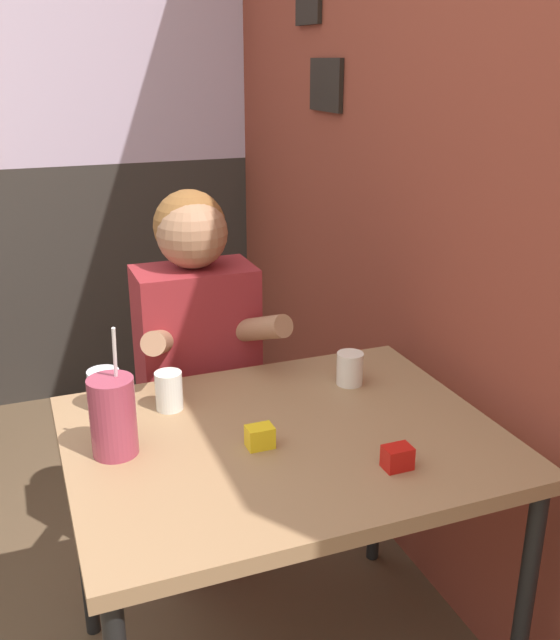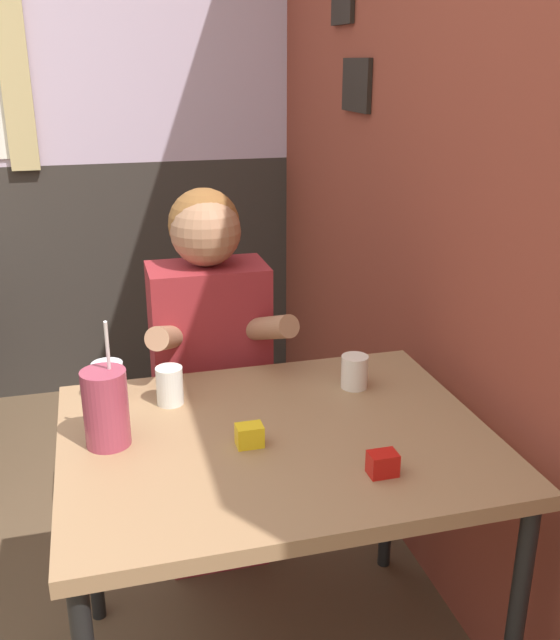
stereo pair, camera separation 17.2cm
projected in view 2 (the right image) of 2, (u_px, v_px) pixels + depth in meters
brick_wall_right at (391, 123)px, 2.30m from camera, size 0.08×4.32×2.70m
main_table at (276, 459)px, 1.67m from camera, size 0.98×0.78×0.73m
person_seated at (211, 380)px, 2.15m from camera, size 0.42×0.40×1.21m
cocktail_pitcher at (106, 408)px, 1.57m from camera, size 0.10×0.10×0.30m
glass_near_pitcher at (108, 381)px, 1.79m from camera, size 0.08×0.08×0.10m
glass_center at (170, 386)px, 1.77m from camera, size 0.07×0.07×0.10m
glass_far_side at (354, 372)px, 1.86m from camera, size 0.07×0.07×0.09m
condiment_ketchup at (383, 464)px, 1.47m from camera, size 0.06×0.04×0.05m
condiment_mustard at (250, 435)px, 1.59m from camera, size 0.06×0.04×0.05m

